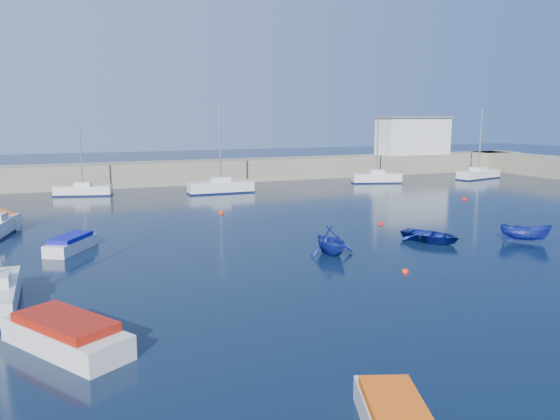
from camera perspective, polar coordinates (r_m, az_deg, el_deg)
name	(u,v)px	position (r m, az deg, el deg)	size (l,w,h in m)	color
ground	(476,295)	(25.74, 19.82, -8.40)	(220.00, 220.00, 0.00)	black
back_wall	(205,171)	(66.38, -7.87, 4.02)	(96.00, 4.50, 2.60)	gray
harbor_office	(413,136)	(79.25, 13.72, 7.49)	(10.00, 4.00, 5.00)	silver
sailboat_5	(83,190)	(57.90, -19.88, 1.95)	(5.71, 3.02, 7.28)	silver
sailboat_6	(221,187)	(56.70, -6.21, 2.44)	(6.75, 1.98, 8.90)	silver
sailboat_7	(376,178)	(66.09, 10.05, 3.35)	(6.00, 3.27, 7.76)	silver
sailboat_8	(478,174)	(73.90, 20.02, 3.55)	(7.03, 3.50, 8.86)	silver
motorboat_0	(66,334)	(20.11, -21.48, -12.01)	(4.17, 5.26, 1.14)	silver
motorboat_1	(71,244)	(34.16, -20.99, -3.31)	(3.18, 3.97, 0.94)	silver
dinghy_center	(431,236)	(35.60, 15.46, -2.59)	(2.70, 3.78, 0.78)	navy
dinghy_left	(331,241)	(31.24, 5.31, -3.20)	(2.61, 3.02, 1.59)	navy
dinghy_right	(525,233)	(37.43, 24.26, -2.22)	(1.12, 2.98, 1.15)	navy
buoy_0	(405,272)	(28.45, 12.95, -6.35)	(0.38, 0.38, 0.38)	red
buoy_1	(381,224)	(40.61, 10.47, -1.47)	(0.42, 0.42, 0.42)	red
buoy_3	(221,213)	(44.69, -6.16, -0.35)	(0.46, 0.46, 0.46)	red
buoy_4	(464,200)	(54.80, 18.71, 1.04)	(0.46, 0.46, 0.46)	red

